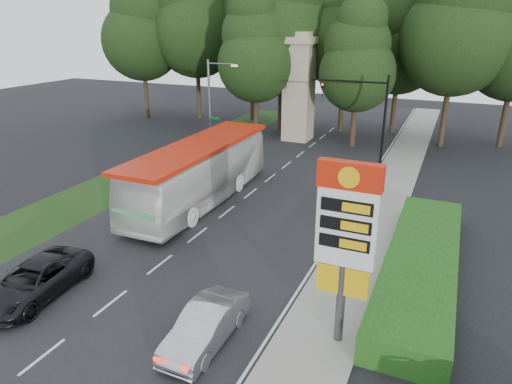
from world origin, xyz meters
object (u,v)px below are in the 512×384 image
at_px(streetlight_signs, 212,103).
at_px(monument, 299,87).
at_px(gas_station_pylon, 346,231).
at_px(suv_charcoal, 35,280).
at_px(traffic_signal_mast, 368,108).
at_px(transit_bus, 200,173).
at_px(sedan_silver, 205,326).

xyz_separation_m(streetlight_signs, monument, (4.99, 7.99, 0.67)).
distance_m(gas_station_pylon, suv_charcoal, 13.22).
relative_size(gas_station_pylon, monument, 0.68).
relative_size(traffic_signal_mast, transit_bus, 0.53).
bearing_deg(sedan_silver, transit_bus, 121.25).
distance_m(transit_bus, sedan_silver, 13.98).
xyz_separation_m(traffic_signal_mast, transit_bus, (-8.03, -12.05, -2.77)).
bearing_deg(monument, transit_bus, -91.12).
xyz_separation_m(monument, suv_charcoal, (-1.29, -30.26, -4.37)).
height_order(sedan_silver, suv_charcoal, suv_charcoal).
height_order(gas_station_pylon, suv_charcoal, gas_station_pylon).
bearing_deg(suv_charcoal, monument, 82.43).
xyz_separation_m(gas_station_pylon, sedan_silver, (-4.38, -1.99, -3.73)).
distance_m(monument, suv_charcoal, 30.60).
relative_size(gas_station_pylon, suv_charcoal, 1.29).
bearing_deg(transit_bus, gas_station_pylon, -41.59).
distance_m(traffic_signal_mast, monument, 9.76).
xyz_separation_m(transit_bus, sedan_silver, (7.18, -11.94, -1.19)).
bearing_deg(streetlight_signs, sedan_silver, -61.78).
xyz_separation_m(traffic_signal_mast, suv_charcoal, (-8.97, -24.26, -3.94)).
xyz_separation_m(monument, sedan_silver, (6.82, -29.99, -4.39)).
height_order(traffic_signal_mast, monument, monument).
xyz_separation_m(gas_station_pylon, streetlight_signs, (-16.19, 20.01, -0.01)).
relative_size(streetlight_signs, sedan_silver, 1.83).
bearing_deg(streetlight_signs, gas_station_pylon, -51.04).
relative_size(monument, transit_bus, 0.73).
relative_size(traffic_signal_mast, sedan_silver, 1.65).
bearing_deg(traffic_signal_mast, suv_charcoal, -110.29).
bearing_deg(monument, streetlight_signs, -121.97).
xyz_separation_m(gas_station_pylon, suv_charcoal, (-12.49, -2.25, -3.71)).
xyz_separation_m(gas_station_pylon, traffic_signal_mast, (-3.52, 22.00, 0.22)).
bearing_deg(gas_station_pylon, suv_charcoal, -169.78).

